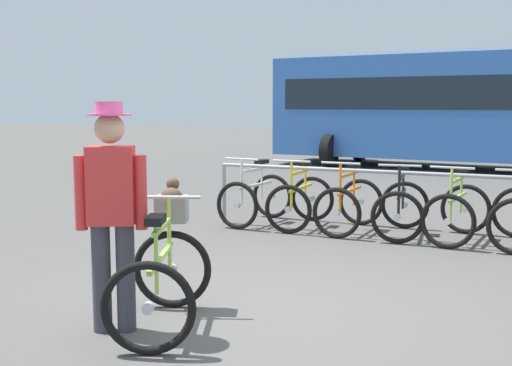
# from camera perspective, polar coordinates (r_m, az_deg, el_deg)

# --- Properties ---
(ground_plane) EXTENTS (80.00, 80.00, 0.00)m
(ground_plane) POSITION_cam_1_polar(r_m,az_deg,el_deg) (5.27, 0.06, -11.72)
(ground_plane) COLOR #514F4C
(bike_rack_rail) EXTENTS (4.61, 0.18, 0.88)m
(bike_rack_rail) POSITION_cam_1_polar(r_m,az_deg,el_deg) (8.21, 11.20, -0.02)
(bike_rack_rail) COLOR #99999E
(bike_rack_rail) RESTS_ON ground
(racked_bike_white) EXTENTS (0.77, 1.16, 0.97)m
(racked_bike_white) POSITION_cam_1_polar(r_m,az_deg,el_deg) (9.04, -0.05, -1.37)
(racked_bike_white) COLOR black
(racked_bike_white) RESTS_ON ground
(racked_bike_yellow) EXTENTS (0.67, 1.09, 0.97)m
(racked_bike_yellow) POSITION_cam_1_polar(r_m,az_deg,el_deg) (8.77, 4.10, -1.65)
(racked_bike_yellow) COLOR black
(racked_bike_yellow) RESTS_ON ground
(racked_bike_orange) EXTENTS (0.72, 1.13, 0.97)m
(racked_bike_orange) POSITION_cam_1_polar(r_m,az_deg,el_deg) (8.55, 8.48, -1.94)
(racked_bike_orange) COLOR black
(racked_bike_orange) RESTS_ON ground
(racked_bike_black) EXTENTS (0.76, 1.16, 0.97)m
(racked_bike_black) POSITION_cam_1_polar(r_m,az_deg,el_deg) (8.38, 13.07, -2.23)
(racked_bike_black) COLOR black
(racked_bike_black) RESTS_ON ground
(racked_bike_lime) EXTENTS (0.77, 1.18, 0.98)m
(racked_bike_lime) POSITION_cam_1_polar(r_m,az_deg,el_deg) (8.26, 17.82, -2.52)
(racked_bike_lime) COLOR black
(racked_bike_lime) RESTS_ON ground
(featured_bicycle) EXTENTS (1.02, 1.26, 1.09)m
(featured_bicycle) POSITION_cam_1_polar(r_m,az_deg,el_deg) (4.95, -8.37, -7.17)
(featured_bicycle) COLOR black
(featured_bicycle) RESTS_ON ground
(person_with_featured_bike) EXTENTS (0.48, 0.33, 1.72)m
(person_with_featured_bike) POSITION_cam_1_polar(r_m,az_deg,el_deg) (4.76, -12.98, -2.17)
(person_with_featured_bike) COLOR #383842
(person_with_featured_bike) RESTS_ON ground
(bus_distant) EXTENTS (10.18, 3.97, 3.08)m
(bus_distant) POSITION_cam_1_polar(r_m,az_deg,el_deg) (17.57, 18.25, 6.88)
(bus_distant) COLOR #3366B7
(bus_distant) RESTS_ON ground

